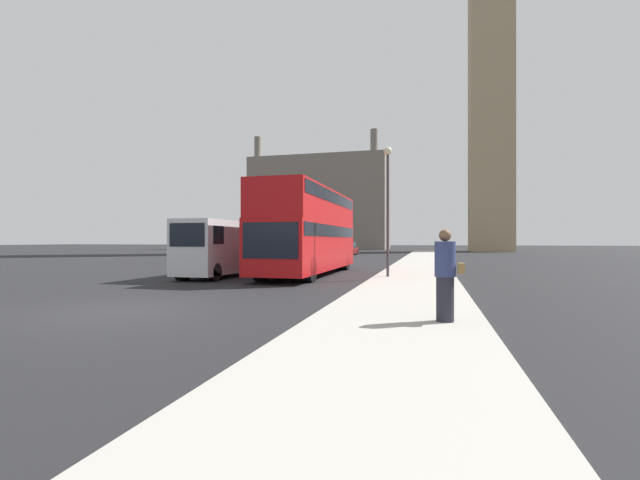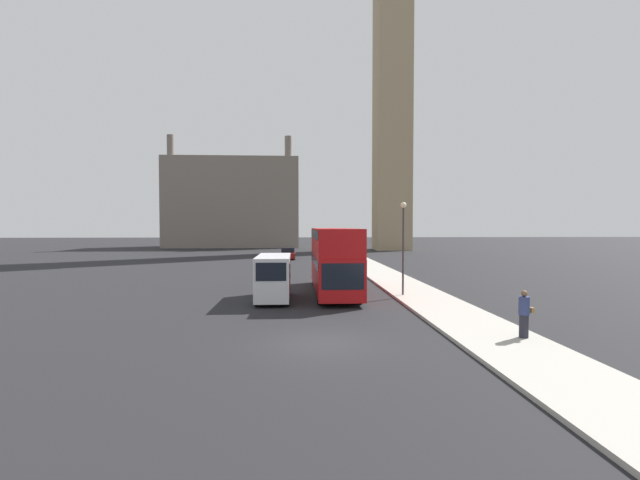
% 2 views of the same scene
% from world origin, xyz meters
% --- Properties ---
extents(ground_plane, '(300.00, 300.00, 0.00)m').
position_xyz_m(ground_plane, '(0.00, 0.00, 0.00)').
color(ground_plane, black).
extents(sidewalk_strip, '(3.53, 120.00, 0.15)m').
position_xyz_m(sidewalk_strip, '(6.77, 0.00, 0.07)').
color(sidewalk_strip, '#ADA89E').
rests_on(sidewalk_strip, ground_plane).
extents(clock_tower, '(6.77, 6.94, 76.74)m').
position_xyz_m(clock_tower, '(16.58, 62.33, 39.34)').
color(clock_tower, tan).
rests_on(clock_tower, ground_plane).
extents(building_block_distant, '(27.18, 11.63, 22.31)m').
position_xyz_m(building_block_distant, '(-14.20, 74.90, 9.17)').
color(building_block_distant, slate).
rests_on(building_block_distant, ground_plane).
extents(red_double_decker_bus, '(2.60, 10.93, 4.24)m').
position_xyz_m(red_double_decker_bus, '(1.50, 11.76, 2.38)').
color(red_double_decker_bus, '#B71114').
rests_on(red_double_decker_bus, ground_plane).
extents(white_van, '(1.93, 5.18, 2.65)m').
position_xyz_m(white_van, '(-2.29, 9.16, 1.42)').
color(white_van, silver).
rests_on(white_van, ground_plane).
extents(pedestrian, '(0.56, 0.40, 1.80)m').
position_xyz_m(pedestrian, '(7.73, -0.30, 1.05)').
color(pedestrian, '#23232D').
rests_on(pedestrian, sidewalk_strip).
extents(street_lamp, '(0.36, 0.36, 5.71)m').
position_xyz_m(street_lamp, '(5.62, 9.95, 3.90)').
color(street_lamp, '#38383D').
rests_on(street_lamp, sidewalk_strip).
extents(parked_sedan, '(1.89, 4.55, 1.51)m').
position_xyz_m(parked_sedan, '(-2.12, 40.96, 0.68)').
color(parked_sedan, maroon).
rests_on(parked_sedan, ground_plane).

